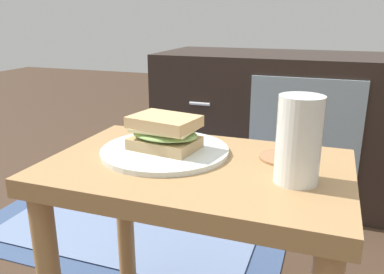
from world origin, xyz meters
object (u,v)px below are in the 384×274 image
at_px(beer_glass, 299,142).
at_px(sandwich_front, 165,133).
at_px(coaster, 284,158).
at_px(plate, 165,151).
at_px(tv_cabinet, 277,125).

bearing_deg(beer_glass, sandwich_front, 167.65).
bearing_deg(coaster, sandwich_front, -168.65).
xyz_separation_m(plate, coaster, (0.23, 0.05, -0.00)).
relative_size(tv_cabinet, plate, 3.76).
distance_m(sandwich_front, beer_glass, 0.27).
bearing_deg(coaster, tv_cabinet, 97.95).
relative_size(tv_cabinet, coaster, 10.13).
xyz_separation_m(beer_glass, coaster, (-0.03, 0.10, -0.07)).
height_order(tv_cabinet, plate, tv_cabinet).
height_order(tv_cabinet, coaster, tv_cabinet).
bearing_deg(plate, tv_cabinet, 83.32).
xyz_separation_m(tv_cabinet, plate, (-0.11, -0.92, 0.17)).
distance_m(plate, beer_glass, 0.27).
bearing_deg(sandwich_front, beer_glass, -12.35).
relative_size(tv_cabinet, beer_glass, 6.62).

